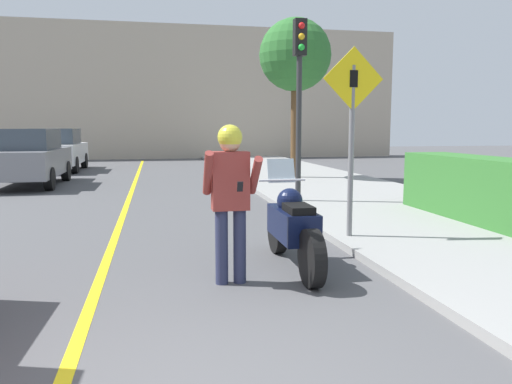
{
  "coord_description": "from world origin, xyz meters",
  "views": [
    {
      "loc": [
        0.05,
        -2.68,
        1.71
      ],
      "look_at": [
        1.26,
        3.28,
        0.92
      ],
      "focal_mm": 35.0,
      "sensor_mm": 36.0,
      "label": 1
    }
  ],
  "objects": [
    {
      "name": "hedge_row",
      "position": [
        5.6,
        5.05,
        0.66
      ],
      "size": [
        0.9,
        3.68,
        1.09
      ],
      "color": "#33702D",
      "rests_on": "sidewalk_curb"
    },
    {
      "name": "motorcycle",
      "position": [
        1.67,
        3.09,
        0.51
      ],
      "size": [
        0.62,
        2.17,
        1.3
      ],
      "color": "black",
      "rests_on": "ground"
    },
    {
      "name": "parked_car_grey",
      "position": [
        -3.63,
        13.01,
        0.86
      ],
      "size": [
        1.88,
        4.2,
        1.68
      ],
      "color": "black",
      "rests_on": "ground"
    },
    {
      "name": "parked_car_white",
      "position": [
        -3.75,
        18.25,
        0.86
      ],
      "size": [
        1.88,
        4.2,
        1.68
      ],
      "color": "black",
      "rests_on": "ground"
    },
    {
      "name": "traffic_light",
      "position": [
        3.13,
        7.84,
        2.8
      ],
      "size": [
        0.26,
        0.3,
        3.88
      ],
      "color": "#2D2D30",
      "rests_on": "sidewalk_curb"
    },
    {
      "name": "crossing_sign",
      "position": [
        2.86,
        4.2,
        1.76
      ],
      "size": [
        0.91,
        0.08,
        2.75
      ],
      "color": "slate",
      "rests_on": "sidewalk_curb"
    },
    {
      "name": "sidewalk_curb",
      "position": [
        4.8,
        4.0,
        0.05
      ],
      "size": [
        4.4,
        44.0,
        0.11
      ],
      "color": "gray",
      "rests_on": "ground"
    },
    {
      "name": "person_biker",
      "position": [
        0.84,
        2.62,
        1.07
      ],
      "size": [
        0.59,
        0.48,
        1.74
      ],
      "color": "#282D4C",
      "rests_on": "ground"
    },
    {
      "name": "building_backdrop",
      "position": [
        0.0,
        26.0,
        3.65
      ],
      "size": [
        28.0,
        1.2,
        7.3
      ],
      "color": "#B2A38E",
      "rests_on": "ground"
    },
    {
      "name": "street_tree",
      "position": [
        4.49,
        13.0,
        3.97
      ],
      "size": [
        2.29,
        2.29,
        5.04
      ],
      "color": "brown",
      "rests_on": "sidewalk_curb"
    },
    {
      "name": "road_center_line",
      "position": [
        -0.6,
        6.0,
        0.0
      ],
      "size": [
        0.12,
        36.0,
        0.01
      ],
      "color": "yellow",
      "rests_on": "ground"
    }
  ]
}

